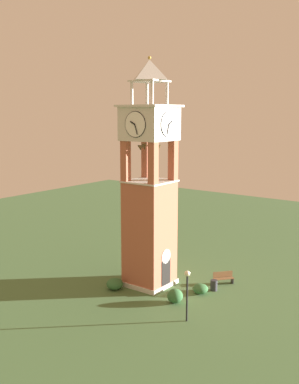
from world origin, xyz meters
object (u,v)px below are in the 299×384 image
(park_bench, at_px, (223,278))
(lamp_post, at_px, (187,286))
(clock_tower, at_px, (150,196))
(trash_bin, at_px, (214,285))

(park_bench, distance_m, lamp_post, 7.50)
(clock_tower, bearing_deg, trash_bin, -67.61)
(park_bench, bearing_deg, lamp_post, -170.84)
(lamp_post, bearing_deg, park_bench, 9.16)
(clock_tower, relative_size, lamp_post, 5.09)
(lamp_post, distance_m, trash_bin, 5.98)
(park_bench, height_order, lamp_post, lamp_post)
(lamp_post, xyz_separation_m, trash_bin, (5.54, 1.09, -1.97))
(clock_tower, relative_size, trash_bin, 21.39)
(clock_tower, bearing_deg, park_bench, -52.16)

